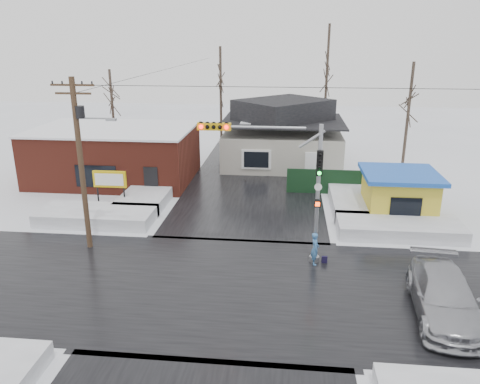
# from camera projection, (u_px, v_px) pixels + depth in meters

# --- Properties ---
(ground) EXTENTS (120.00, 120.00, 0.00)m
(ground) POSITION_uv_depth(u_px,v_px,m) (228.00, 287.00, 21.25)
(ground) COLOR white
(ground) RESTS_ON ground
(road_ns) EXTENTS (10.00, 120.00, 0.02)m
(road_ns) POSITION_uv_depth(u_px,v_px,m) (228.00, 287.00, 21.24)
(road_ns) COLOR black
(road_ns) RESTS_ON ground
(road_ew) EXTENTS (120.00, 10.00, 0.02)m
(road_ew) POSITION_uv_depth(u_px,v_px,m) (228.00, 287.00, 21.24)
(road_ew) COLOR black
(road_ew) RESTS_ON ground
(snowbank_nw) EXTENTS (7.00, 3.00, 0.80)m
(snowbank_nw) POSITION_uv_depth(u_px,v_px,m) (97.00, 216.00, 28.61)
(snowbank_nw) COLOR white
(snowbank_nw) RESTS_ON ground
(snowbank_ne) EXTENTS (7.00, 3.00, 0.80)m
(snowbank_ne) POSITION_uv_depth(u_px,v_px,m) (399.00, 228.00, 26.84)
(snowbank_ne) COLOR white
(snowbank_ne) RESTS_ON ground
(snowbank_nside_w) EXTENTS (3.00, 8.00, 0.80)m
(snowbank_nside_w) POSITION_uv_depth(u_px,v_px,m) (152.00, 191.00, 33.13)
(snowbank_nside_w) COLOR white
(snowbank_nside_w) RESTS_ON ground
(snowbank_nside_e) EXTENTS (3.00, 8.00, 0.80)m
(snowbank_nside_e) POSITION_uv_depth(u_px,v_px,m) (353.00, 198.00, 31.76)
(snowbank_nside_e) COLOR white
(snowbank_nside_e) RESTS_ON ground
(traffic_signal) EXTENTS (6.05, 0.68, 7.00)m
(traffic_signal) POSITION_uv_depth(u_px,v_px,m) (286.00, 175.00, 22.37)
(traffic_signal) COLOR gray
(traffic_signal) RESTS_ON ground
(utility_pole) EXTENTS (3.15, 0.44, 9.00)m
(utility_pole) POSITION_uv_depth(u_px,v_px,m) (81.00, 155.00, 23.71)
(utility_pole) COLOR #382619
(utility_pole) RESTS_ON ground
(brick_building) EXTENTS (12.20, 8.20, 4.12)m
(brick_building) POSITION_uv_depth(u_px,v_px,m) (115.00, 154.00, 36.76)
(brick_building) COLOR maroon
(brick_building) RESTS_ON ground
(marquee_sign) EXTENTS (2.20, 0.21, 2.55)m
(marquee_sign) POSITION_uv_depth(u_px,v_px,m) (110.00, 180.00, 30.48)
(marquee_sign) COLOR black
(marquee_sign) RESTS_ON ground
(house) EXTENTS (10.40, 8.40, 5.76)m
(house) POSITION_uv_depth(u_px,v_px,m) (282.00, 135.00, 40.98)
(house) COLOR #AEAB9D
(house) RESTS_ON ground
(kiosk) EXTENTS (4.60, 4.60, 2.88)m
(kiosk) POSITION_uv_depth(u_px,v_px,m) (398.00, 194.00, 29.28)
(kiosk) COLOR gold
(kiosk) RESTS_ON ground
(fence) EXTENTS (8.00, 0.12, 1.80)m
(fence) POSITION_uv_depth(u_px,v_px,m) (343.00, 182.00, 33.54)
(fence) COLOR black
(fence) RESTS_ON ground
(tree_far_left) EXTENTS (3.00, 3.00, 10.00)m
(tree_far_left) POSITION_uv_depth(u_px,v_px,m) (220.00, 69.00, 43.66)
(tree_far_left) COLOR #332821
(tree_far_left) RESTS_ON ground
(tree_far_mid) EXTENTS (3.00, 3.00, 12.00)m
(tree_far_mid) POSITION_uv_depth(u_px,v_px,m) (328.00, 51.00, 44.07)
(tree_far_mid) COLOR #332821
(tree_far_mid) RESTS_ON ground
(tree_far_right) EXTENTS (3.00, 3.00, 9.00)m
(tree_far_right) POSITION_uv_depth(u_px,v_px,m) (411.00, 86.00, 36.68)
(tree_far_right) COLOR #332821
(tree_far_right) RESTS_ON ground
(tree_far_west) EXTENTS (3.00, 3.00, 8.00)m
(tree_far_west) POSITION_uv_depth(u_px,v_px,m) (111.00, 87.00, 43.26)
(tree_far_west) COLOR #332821
(tree_far_west) RESTS_ON ground
(pedestrian) EXTENTS (0.42, 0.62, 1.67)m
(pedestrian) POSITION_uv_depth(u_px,v_px,m) (315.00, 249.00, 23.15)
(pedestrian) COLOR teal
(pedestrian) RESTS_ON ground
(car) EXTENTS (2.92, 6.07, 1.71)m
(car) POSITION_uv_depth(u_px,v_px,m) (444.00, 297.00, 18.86)
(car) COLOR #AAABB2
(car) RESTS_ON ground
(shopping_bag) EXTENTS (0.29, 0.13, 0.35)m
(shopping_bag) POSITION_uv_depth(u_px,v_px,m) (324.00, 260.00, 23.46)
(shopping_bag) COLOR black
(shopping_bag) RESTS_ON ground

